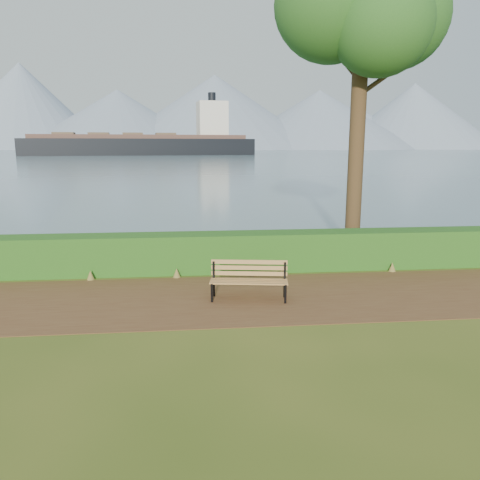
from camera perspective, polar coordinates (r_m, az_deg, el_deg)
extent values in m
plane|color=#3A4F16|center=(9.90, -1.64, -7.68)|extent=(140.00, 140.00, 0.00)
cube|color=brown|center=(10.18, -1.76, -7.10)|extent=(40.00, 3.40, 0.01)
cube|color=#194E16|center=(12.26, -2.54, -1.49)|extent=(32.00, 0.85, 1.00)
cube|color=slate|center=(269.35, -5.78, 10.71)|extent=(700.00, 510.00, 0.00)
cone|color=gray|center=(443.01, -24.99, 14.53)|extent=(140.00, 140.00, 70.00)
cone|color=gray|center=(409.19, -14.59, 14.00)|extent=(160.00, 160.00, 48.00)
cone|color=gray|center=(415.77, -3.07, 15.27)|extent=(190.00, 190.00, 62.00)
cone|color=gray|center=(424.58, 9.59, 14.24)|extent=(170.00, 170.00, 50.00)
cone|color=gray|center=(465.58, 20.35, 13.93)|extent=(150.00, 150.00, 58.00)
cone|color=gray|center=(439.66, -7.23, 13.22)|extent=(120.00, 120.00, 35.00)
cone|color=gray|center=(460.03, 13.67, 13.23)|extent=(130.00, 130.00, 40.00)
cube|color=black|center=(9.88, -3.44, -6.47)|extent=(0.05, 0.06, 0.41)
cube|color=black|center=(10.21, -3.21, -4.77)|extent=(0.05, 0.06, 0.79)
cube|color=black|center=(10.02, -3.33, -5.15)|extent=(0.12, 0.48, 0.05)
cube|color=black|center=(9.84, 5.56, -6.59)|extent=(0.05, 0.06, 0.41)
cube|color=black|center=(10.17, 5.47, -4.88)|extent=(0.05, 0.06, 0.79)
cube|color=black|center=(9.98, 5.52, -5.25)|extent=(0.12, 0.48, 0.05)
cube|color=#A26A3E|center=(9.80, 1.06, -5.35)|extent=(1.64, 0.33, 0.03)
cube|color=#A26A3E|center=(9.91, 1.08, -5.16)|extent=(1.64, 0.33, 0.03)
cube|color=#A26A3E|center=(10.02, 1.10, -4.97)|extent=(1.64, 0.33, 0.03)
cube|color=#A26A3E|center=(10.13, 1.12, -4.78)|extent=(1.64, 0.33, 0.03)
cube|color=#A26A3E|center=(10.15, 1.13, -4.10)|extent=(1.64, 0.29, 0.09)
cube|color=#A26A3E|center=(10.12, 1.13, -3.40)|extent=(1.64, 0.29, 0.09)
cube|color=#A26A3E|center=(10.09, 1.13, -2.70)|extent=(1.64, 0.29, 0.09)
cylinder|color=#3C2918|center=(14.59, 14.19, 14.57)|extent=(0.46, 0.46, 8.24)
sphere|color=#1C501A|center=(15.55, 18.55, 24.38)|extent=(2.98, 2.98, 2.98)
sphere|color=#1C501A|center=(14.70, 11.10, 26.45)|extent=(3.21, 3.21, 3.21)
sphere|color=#1C501A|center=(14.21, 16.84, 23.88)|extent=(2.75, 2.75, 2.75)
cylinder|color=#3C2918|center=(14.85, 16.33, 17.95)|extent=(1.20, 0.14, 0.90)
cylinder|color=#3C2918|center=(14.71, 12.54, 20.45)|extent=(0.93, 0.43, 0.82)
cube|color=black|center=(163.10, -11.94, 10.64)|extent=(76.65, 21.62, 7.57)
cube|color=brown|center=(163.11, -12.00, 12.20)|extent=(70.48, 19.65, 1.30)
cube|color=silver|center=(165.75, -3.42, 14.43)|extent=(10.81, 10.11, 11.90)
cylinder|color=black|center=(166.26, -3.45, 16.85)|extent=(2.60, 2.60, 3.79)
cube|color=brown|center=(164.28, -20.68, 12.02)|extent=(7.36, 7.92, 0.87)
cube|color=brown|center=(163.32, -16.83, 12.27)|extent=(7.36, 7.92, 0.87)
cube|color=brown|center=(163.08, -12.95, 12.47)|extent=(7.36, 7.92, 0.87)
cube|color=brown|center=(163.56, -9.07, 12.61)|extent=(7.36, 7.92, 0.87)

